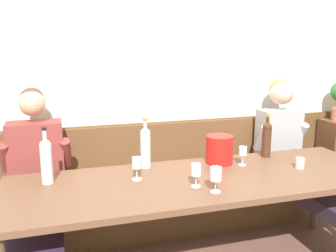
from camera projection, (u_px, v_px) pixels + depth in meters
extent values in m
cube|color=silver|center=(163.00, 71.00, 3.28)|extent=(6.80, 0.08, 2.80)
cube|color=brown|center=(164.00, 171.00, 3.43)|extent=(6.80, 0.03, 0.95)
cube|color=brown|center=(172.00, 207.00, 3.27)|extent=(2.92, 0.42, 0.44)
cube|color=brown|center=(172.00, 181.00, 3.22)|extent=(2.86, 0.39, 0.05)
cube|color=brown|center=(165.00, 147.00, 3.34)|extent=(2.92, 0.04, 0.45)
cube|color=brown|center=(202.00, 180.00, 2.51)|extent=(2.62, 0.85, 0.04)
cylinder|color=brown|center=(17.00, 231.00, 2.57)|extent=(0.07, 0.07, 0.70)
cylinder|color=brown|center=(316.00, 192.00, 3.27)|extent=(0.07, 0.07, 0.70)
cube|color=#32243E|center=(36.00, 236.00, 2.35)|extent=(0.34, 1.14, 0.11)
cube|color=brown|center=(36.00, 158.00, 2.85)|extent=(0.41, 0.23, 0.56)
sphere|color=tan|center=(32.00, 103.00, 2.75)|extent=(0.20, 0.20, 0.20)
sphere|color=brown|center=(32.00, 99.00, 2.76)|extent=(0.18, 0.18, 0.18)
cylinder|color=brown|center=(5.00, 158.00, 2.74)|extent=(0.08, 0.20, 0.27)
cylinder|color=brown|center=(65.00, 153.00, 2.86)|extent=(0.08, 0.20, 0.27)
cube|color=#372F41|center=(319.00, 197.00, 2.95)|extent=(0.32, 1.14, 0.11)
cube|color=#979697|center=(278.00, 139.00, 3.45)|extent=(0.38, 0.21, 0.55)
sphere|color=#D9B095|center=(282.00, 93.00, 3.35)|extent=(0.22, 0.22, 0.22)
sphere|color=#A07B44|center=(281.00, 89.00, 3.36)|extent=(0.20, 0.20, 0.20)
cylinder|color=#979697|center=(261.00, 138.00, 3.34)|extent=(0.08, 0.20, 0.27)
cylinder|color=#979697|center=(300.00, 135.00, 3.46)|extent=(0.08, 0.20, 0.27)
cylinder|color=red|center=(219.00, 150.00, 2.79)|extent=(0.20, 0.20, 0.21)
cylinder|color=#B5C0C0|center=(145.00, 151.00, 2.69)|extent=(0.08, 0.08, 0.24)
sphere|color=#B5C0C0|center=(145.00, 134.00, 2.66)|extent=(0.08, 0.08, 0.08)
cylinder|color=#B5C0C0|center=(145.00, 127.00, 2.65)|extent=(0.03, 0.03, 0.08)
cylinder|color=orange|center=(145.00, 120.00, 2.64)|extent=(0.03, 0.03, 0.02)
cylinder|color=#432816|center=(266.00, 143.00, 2.96)|extent=(0.07, 0.07, 0.23)
sphere|color=#432816|center=(267.00, 127.00, 2.93)|extent=(0.07, 0.07, 0.07)
cylinder|color=#432816|center=(268.00, 121.00, 2.92)|extent=(0.03, 0.03, 0.07)
cylinder|color=orange|center=(268.00, 116.00, 2.91)|extent=(0.03, 0.03, 0.02)
cylinder|color=#B1C0C7|center=(47.00, 165.00, 2.38)|extent=(0.08, 0.08, 0.24)
sphere|color=#B1C0C7|center=(45.00, 146.00, 2.35)|extent=(0.08, 0.08, 0.08)
cylinder|color=#B1C0C7|center=(45.00, 137.00, 2.34)|extent=(0.03, 0.03, 0.09)
cylinder|color=black|center=(44.00, 129.00, 2.33)|extent=(0.03, 0.03, 0.02)
cylinder|color=silver|center=(137.00, 179.00, 2.46)|extent=(0.07, 0.07, 0.00)
cylinder|color=silver|center=(137.00, 174.00, 2.46)|extent=(0.01, 0.01, 0.08)
cylinder|color=silver|center=(137.00, 163.00, 2.44)|extent=(0.06, 0.06, 0.07)
cylinder|color=silver|center=(215.00, 192.00, 2.26)|extent=(0.07, 0.07, 0.00)
cylinder|color=silver|center=(216.00, 186.00, 2.25)|extent=(0.01, 0.01, 0.07)
cylinder|color=silver|center=(216.00, 174.00, 2.23)|extent=(0.07, 0.07, 0.08)
cylinder|color=#DED486|center=(216.00, 178.00, 2.24)|extent=(0.06, 0.06, 0.03)
cylinder|color=silver|center=(242.00, 165.00, 2.77)|extent=(0.06, 0.06, 0.00)
cylinder|color=silver|center=(242.00, 160.00, 2.76)|extent=(0.01, 0.01, 0.08)
cylinder|color=silver|center=(243.00, 151.00, 2.74)|extent=(0.06, 0.06, 0.06)
cylinder|color=#DFD485|center=(243.00, 153.00, 2.75)|extent=(0.05, 0.05, 0.03)
cylinder|color=silver|center=(196.00, 186.00, 2.34)|extent=(0.06, 0.06, 0.00)
cylinder|color=silver|center=(196.00, 181.00, 2.34)|extent=(0.01, 0.01, 0.07)
cylinder|color=silver|center=(196.00, 170.00, 2.32)|extent=(0.06, 0.06, 0.08)
cylinder|color=silver|center=(300.00, 163.00, 2.69)|extent=(0.06, 0.06, 0.08)
cube|color=brown|center=(334.00, 163.00, 3.76)|extent=(0.28, 0.28, 0.89)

